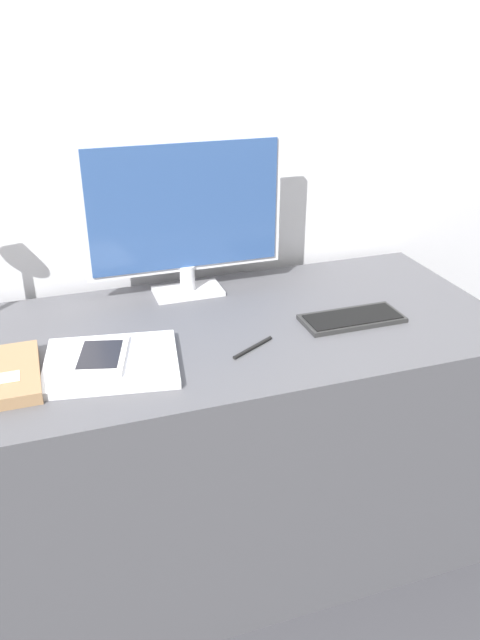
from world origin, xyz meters
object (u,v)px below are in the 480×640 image
Objects in this scene: laptop at (111,363)px; ereader at (100,356)px; keyboard at (352,318)px; pen at (253,347)px; monitor at (185,213)px.

ereader is at bearing 147.70° from laptop.
keyboard is 0.80× the size of laptop.
ereader reaches higher than pen.
laptop is 0.33m from pen.
keyboard is at bearing -40.88° from monitor.
laptop is at bearing -127.58° from monitor.
monitor reaches higher than pen.
laptop is at bearing 175.40° from pen.
laptop is at bearing -32.30° from ereader.
laptop is 0.03m from ereader.
keyboard is at bearing 3.15° from laptop.
monitor is at bearing 139.12° from keyboard.
monitor is 0.49m from ereader.
monitor reaches higher than laptop.
keyboard is 1.29× the size of ereader.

